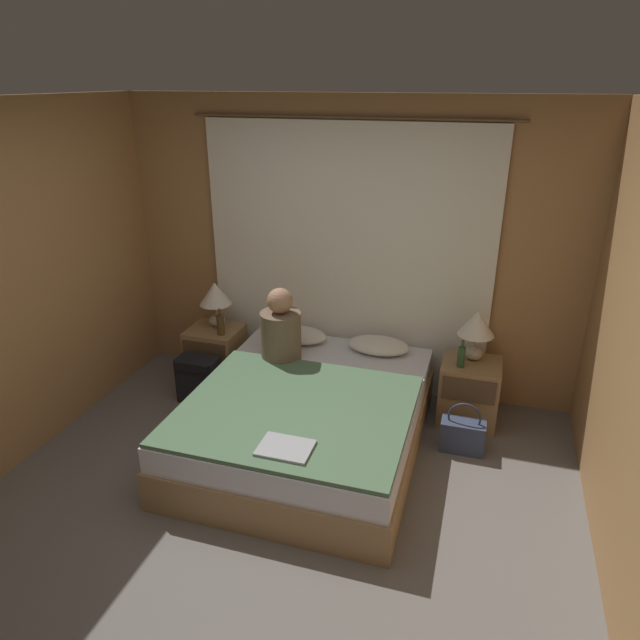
% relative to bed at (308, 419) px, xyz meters
% --- Properties ---
extents(ground_plane, '(16.00, 16.00, 0.00)m').
position_rel_bed_xyz_m(ground_plane, '(0.00, -0.93, -0.24)').
color(ground_plane, '#66605B').
extents(wall_back, '(4.03, 0.06, 2.50)m').
position_rel_bed_xyz_m(wall_back, '(0.00, 1.11, 1.01)').
color(wall_back, '#A37547').
rests_on(wall_back, ground_plane).
extents(curtain_panel, '(2.65, 0.02, 2.33)m').
position_rel_bed_xyz_m(curtain_panel, '(0.00, 1.05, 0.93)').
color(curtain_panel, white).
rests_on(curtain_panel, ground_plane).
extents(bed, '(1.63, 2.00, 0.48)m').
position_rel_bed_xyz_m(bed, '(0.00, 0.00, 0.00)').
color(bed, '#99754C').
rests_on(bed, ground_plane).
extents(nightstand_left, '(0.46, 0.43, 0.53)m').
position_rel_bed_xyz_m(nightstand_left, '(-1.13, 0.73, 0.03)').
color(nightstand_left, '#937047').
rests_on(nightstand_left, ground_plane).
extents(nightstand_right, '(0.46, 0.43, 0.53)m').
position_rel_bed_xyz_m(nightstand_right, '(1.13, 0.73, 0.03)').
color(nightstand_right, '#937047').
rests_on(nightstand_right, ground_plane).
extents(lamp_left, '(0.29, 0.29, 0.42)m').
position_rel_bed_xyz_m(lamp_left, '(-1.13, 0.80, 0.57)').
color(lamp_left, '#B2A899').
rests_on(lamp_left, nightstand_left).
extents(lamp_right, '(0.29, 0.29, 0.42)m').
position_rel_bed_xyz_m(lamp_right, '(1.13, 0.80, 0.57)').
color(lamp_right, '#B2A899').
rests_on(lamp_right, nightstand_right).
extents(pillow_left, '(0.52, 0.32, 0.12)m').
position_rel_bed_xyz_m(pillow_left, '(-0.36, 0.80, 0.30)').
color(pillow_left, silver).
rests_on(pillow_left, bed).
extents(pillow_right, '(0.52, 0.32, 0.12)m').
position_rel_bed_xyz_m(pillow_right, '(0.36, 0.80, 0.30)').
color(pillow_right, silver).
rests_on(pillow_right, bed).
extents(blanket_on_bed, '(1.57, 1.38, 0.03)m').
position_rel_bed_xyz_m(blanket_on_bed, '(0.00, -0.28, 0.26)').
color(blanket_on_bed, '#4C6B4C').
rests_on(blanket_on_bed, bed).
extents(person_left_in_bed, '(0.33, 0.33, 0.61)m').
position_rel_bed_xyz_m(person_left_in_bed, '(-0.38, 0.45, 0.49)').
color(person_left_in_bed, brown).
rests_on(person_left_in_bed, bed).
extents(beer_bottle_on_left_stand, '(0.07, 0.07, 0.24)m').
position_rel_bed_xyz_m(beer_bottle_on_left_stand, '(-1.01, 0.64, 0.38)').
color(beer_bottle_on_left_stand, '#513819').
rests_on(beer_bottle_on_left_stand, nightstand_left).
extents(beer_bottle_on_right_stand, '(0.06, 0.06, 0.23)m').
position_rel_bed_xyz_m(beer_bottle_on_right_stand, '(1.04, 0.64, 0.38)').
color(beer_bottle_on_right_stand, '#2D4C28').
rests_on(beer_bottle_on_right_stand, nightstand_right).
extents(laptop_on_bed, '(0.33, 0.25, 0.02)m').
position_rel_bed_xyz_m(laptop_on_bed, '(0.10, -0.75, 0.28)').
color(laptop_on_bed, '#9EA0A5').
rests_on(laptop_on_bed, blanket_on_bed).
extents(backpack_on_floor, '(0.35, 0.21, 0.41)m').
position_rel_bed_xyz_m(backpack_on_floor, '(-1.12, 0.36, -0.01)').
color(backpack_on_floor, black).
rests_on(backpack_on_floor, ground_plane).
extents(handbag_on_floor, '(0.33, 0.16, 0.41)m').
position_rel_bed_xyz_m(handbag_on_floor, '(1.12, 0.29, -0.10)').
color(handbag_on_floor, '#333D56').
rests_on(handbag_on_floor, ground_plane).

